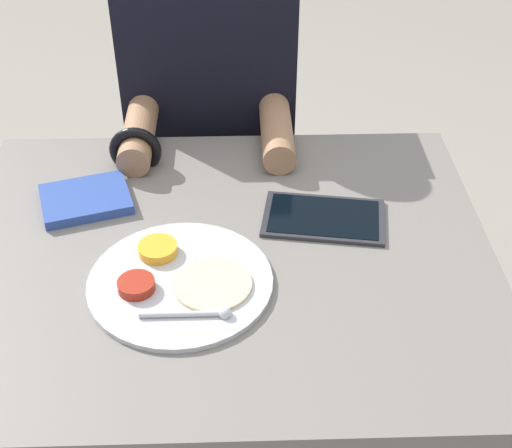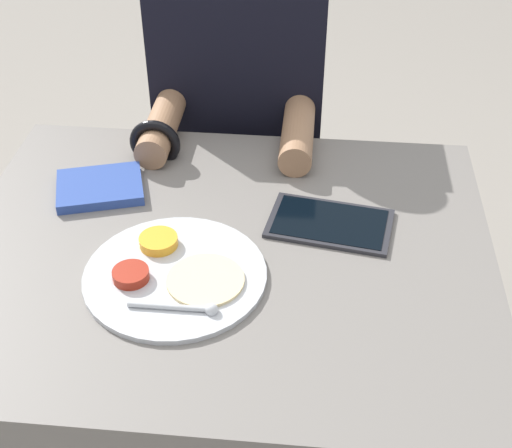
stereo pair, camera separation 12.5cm
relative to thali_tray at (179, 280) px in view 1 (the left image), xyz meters
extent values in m
cube|color=slate|center=(0.07, 0.08, -0.37)|extent=(0.98, 0.81, 0.72)
cylinder|color=#B7BABF|center=(0.00, 0.00, 0.00)|extent=(0.32, 0.32, 0.01)
cylinder|color=gold|center=(-0.04, 0.07, 0.01)|extent=(0.07, 0.07, 0.02)
cylinder|color=maroon|center=(-0.07, -0.02, 0.01)|extent=(0.06, 0.06, 0.02)
cylinder|color=beige|center=(0.06, -0.02, 0.01)|extent=(0.13, 0.13, 0.01)
cylinder|color=#B7BABF|center=(0.01, -0.09, 0.01)|extent=(0.14, 0.01, 0.01)
sphere|color=#B7BABF|center=(0.08, -0.09, 0.01)|extent=(0.02, 0.02, 0.02)
cube|color=silver|center=(-0.20, 0.24, 0.00)|extent=(0.20, 0.17, 0.01)
cube|color=#28428E|center=(-0.20, 0.24, 0.00)|extent=(0.20, 0.18, 0.02)
cube|color=#28282D|center=(0.27, 0.17, 0.00)|extent=(0.25, 0.17, 0.01)
cube|color=black|center=(0.27, 0.17, 0.00)|extent=(0.22, 0.15, 0.00)
cube|color=black|center=(0.04, 0.66, -0.51)|extent=(0.36, 0.22, 0.44)
cube|color=black|center=(0.04, 0.66, 0.00)|extent=(0.40, 0.20, 0.58)
cylinder|color=#936B4C|center=(-0.11, 0.45, 0.03)|extent=(0.07, 0.25, 0.07)
cylinder|color=#936B4C|center=(0.19, 0.45, 0.03)|extent=(0.07, 0.25, 0.07)
torus|color=black|center=(-0.11, 0.38, 0.03)|extent=(0.11, 0.02, 0.11)
camera|label=1|loc=(0.10, -0.90, 0.82)|focal=50.00mm
camera|label=2|loc=(0.23, -0.90, 0.82)|focal=50.00mm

